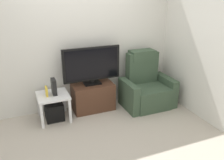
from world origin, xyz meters
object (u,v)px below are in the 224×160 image
Objects in this scene: television at (92,65)px; recliner_armchair at (146,87)px; book_upright at (47,91)px; game_console at (54,87)px; side_table at (53,99)px; tv_stand at (93,97)px; subwoofer_box at (54,111)px.

television is 1.20m from recliner_armchair.
game_console is at bearing 12.53° from book_upright.
game_console reaches higher than side_table.
tv_stand reaches higher than subwoofer_box.
tv_stand is at bearing 7.39° from subwoofer_box.
game_console is at bearing -173.03° from tv_stand.
side_table is at bearing 0.00° from subwoofer_box.
book_upright is 0.60× the size of game_console.
tv_stand is 0.79m from side_table.
tv_stand is 2.82× the size of game_console.
recliner_armchair is 6.44× the size of book_upright.
game_console is (0.14, 0.03, 0.05)m from book_upright.
television is 1.01× the size of recliner_armchair.
television is at bearing 9.06° from book_upright.
subwoofer_box is 0.47m from game_console.
television is 1.08m from subwoofer_box.
subwoofer_box is 1.13× the size of game_console.
game_console is at bearing 166.78° from recliner_armchair.
side_table is at bearing 167.16° from recliner_armchair.
book_upright is at bearing -168.69° from side_table.
television reaches higher than book_upright.
book_upright is (-1.92, 0.08, 0.20)m from recliner_armchair.
tv_stand is 2.50× the size of subwoofer_box.
subwoofer_box is (-0.77, -0.12, -0.74)m from television.
recliner_armchair is at bearing -3.11° from subwoofer_box.
television is 0.92m from side_table.
subwoofer_box is 1.87× the size of book_upright.
side_table is 1.95× the size of game_console.
book_upright is (-0.10, -0.02, 0.16)m from side_table.
game_console is at bearing 15.95° from subwoofer_box.
game_console is (0.04, 0.01, 0.47)m from subwoofer_box.
tv_stand is at bearing 159.56° from recliner_armchair.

